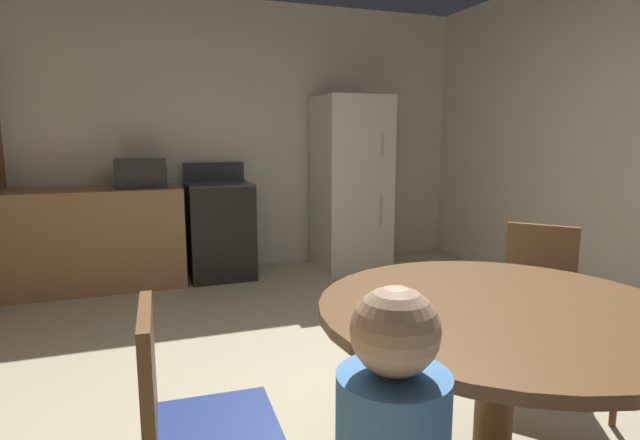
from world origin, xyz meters
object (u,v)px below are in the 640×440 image
object	(u,v)px
microwave	(140,173)
chair_west	(190,422)
refrigerator	(351,183)
chair_northeast	(536,293)
oven_range	(220,229)
dining_table	(498,344)

from	to	relation	value
microwave	chair_west	bearing A→B (deg)	-88.71
chair_west	refrigerator	bearing A→B (deg)	61.87
refrigerator	microwave	distance (m)	2.06
refrigerator	microwave	bearing A→B (deg)	178.60
microwave	chair_northeast	xyz separation A→B (m)	(2.01, -2.75, -0.53)
oven_range	dining_table	size ratio (longest dim) A/B	0.84
refrigerator	chair_northeast	bearing A→B (deg)	-90.88
oven_range	microwave	bearing A→B (deg)	-179.70
dining_table	chair_west	distance (m)	1.10
oven_range	microwave	world-z (taller)	microwave
oven_range	chair_northeast	xyz separation A→B (m)	(1.31, -2.75, 0.03)
refrigerator	chair_west	size ratio (longest dim) A/B	2.02
dining_table	chair_northeast	size ratio (longest dim) A/B	1.51
refrigerator	microwave	xyz separation A→B (m)	(-2.05, 0.05, 0.15)
microwave	dining_table	world-z (taller)	microwave
dining_table	refrigerator	bearing A→B (deg)	75.54
chair_northeast	chair_west	world-z (taller)	same
microwave	dining_table	bearing A→B (deg)	-71.26
oven_range	chair_west	xyz separation A→B (m)	(-0.62, -3.42, 0.03)
refrigerator	microwave	size ratio (longest dim) A/B	4.00
oven_range	chair_northeast	world-z (taller)	oven_range
dining_table	oven_range	bearing A→B (deg)	97.81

